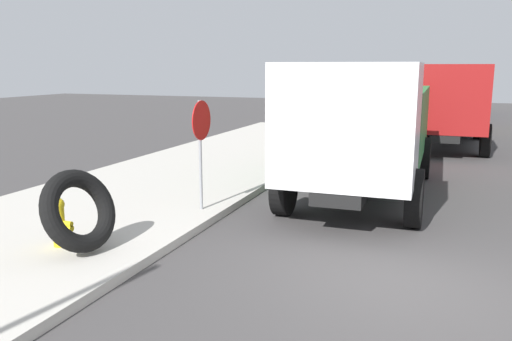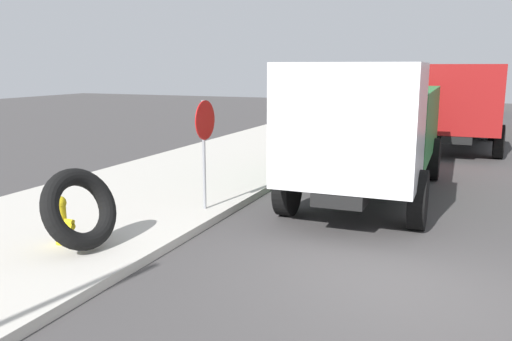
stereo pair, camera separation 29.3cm
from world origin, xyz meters
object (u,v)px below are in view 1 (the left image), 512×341
loose_tire (79,211)px  dump_truck_yellow (438,94)px  dump_truck_blue (448,87)px  dump_truck_green (365,126)px  dump_truck_gray (447,103)px  fire_hydrant (59,220)px  stop_sign (201,135)px

loose_tire → dump_truck_yellow: 21.50m
dump_truck_yellow → dump_truck_blue: size_ratio=1.00×
dump_truck_green → dump_truck_gray: bearing=-10.4°
fire_hydrant → stop_sign: (2.74, -1.13, 1.07)m
dump_truck_green → dump_truck_yellow: same height
fire_hydrant → dump_truck_green: size_ratio=0.11×
dump_truck_blue → fire_hydrant: bearing=170.0°
fire_hydrant → loose_tire: (-0.09, -0.48, 0.23)m
dump_truck_blue → dump_truck_green: bearing=176.6°
stop_sign → dump_truck_green: (2.84, -2.68, -0.03)m
fire_hydrant → dump_truck_yellow: (20.94, -4.88, 1.04)m
stop_sign → dump_truck_green: size_ratio=0.30×
stop_sign → dump_truck_blue: size_ratio=0.31×
loose_tire → stop_sign: 3.02m
dump_truck_yellow → dump_truck_blue: 8.79m
fire_hydrant → dump_truck_yellow: bearing=-13.1°
dump_truck_gray → dump_truck_yellow: (6.57, 0.54, 0.00)m
fire_hydrant → loose_tire: size_ratio=0.61×
loose_tire → dump_truck_blue: 30.20m
loose_tire → dump_truck_blue: dump_truck_blue is taller
fire_hydrant → stop_sign: bearing=-22.4°
loose_tire → dump_truck_yellow: bearing=-11.8°
dump_truck_blue → stop_sign: bearing=171.4°
fire_hydrant → stop_sign: size_ratio=0.37×
fire_hydrant → dump_truck_yellow: size_ratio=0.11×
dump_truck_gray → loose_tire: bearing=161.1°
fire_hydrant → stop_sign: stop_sign is taller
dump_truck_gray → dump_truck_yellow: same height
dump_truck_gray → dump_truck_green: bearing=169.6°
dump_truck_green → dump_truck_blue: same height
loose_tire → dump_truck_gray: size_ratio=0.18×
dump_truck_green → dump_truck_yellow: (15.36, -1.07, 0.00)m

